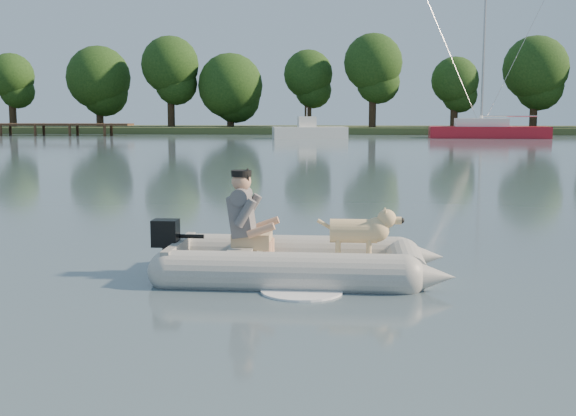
# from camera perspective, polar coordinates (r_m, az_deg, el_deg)

# --- Properties ---
(water) EXTENTS (160.00, 160.00, 0.00)m
(water) POSITION_cam_1_polar(r_m,az_deg,el_deg) (8.64, -1.19, -6.33)
(water) COLOR slate
(water) RESTS_ON ground
(shore_bank) EXTENTS (160.00, 12.00, 0.70)m
(shore_bank) POSITION_cam_1_polar(r_m,az_deg,el_deg) (70.37, 3.57, 6.16)
(shore_bank) COLOR #47512D
(shore_bank) RESTS_ON water
(dock) EXTENTS (18.00, 2.00, 1.04)m
(dock) POSITION_cam_1_polar(r_m,az_deg,el_deg) (66.04, -19.85, 5.86)
(dock) COLOR #4C331E
(dock) RESTS_ON water
(treeline) EXTENTS (71.02, 7.35, 9.27)m
(treeline) POSITION_cam_1_polar(r_m,az_deg,el_deg) (69.68, 0.49, 10.46)
(treeline) COLOR #332316
(treeline) RESTS_ON shore_bank
(dinghy) EXTENTS (4.63, 2.89, 1.44)m
(dinghy) POSITION_cam_1_polar(r_m,az_deg,el_deg) (9.08, 0.96, -1.66)
(dinghy) COLOR #979793
(dinghy) RESTS_ON water
(man) EXTENTS (0.77, 0.66, 1.12)m
(man) POSITION_cam_1_polar(r_m,az_deg,el_deg) (9.18, -3.55, -0.36)
(man) COLOR #5D5C61
(man) RESTS_ON dinghy
(dog) EXTENTS (0.98, 0.36, 0.65)m
(dog) POSITION_cam_1_polar(r_m,az_deg,el_deg) (9.12, 5.21, -2.15)
(dog) COLOR tan
(dog) RESTS_ON dinghy
(outboard_motor) EXTENTS (0.44, 0.31, 0.82)m
(outboard_motor) POSITION_cam_1_polar(r_m,az_deg,el_deg) (9.42, -9.62, -3.25)
(outboard_motor) COLOR black
(outboard_motor) RESTS_ON dinghy
(motorboat) EXTENTS (6.11, 3.23, 2.45)m
(motorboat) POSITION_cam_1_polar(r_m,az_deg,el_deg) (55.25, 1.73, 6.66)
(motorboat) COLOR white
(motorboat) RESTS_ON water
(sailboat) EXTENTS (9.18, 3.24, 12.43)m
(sailboat) POSITION_cam_1_polar(r_m,az_deg,el_deg) (58.43, 15.46, 5.88)
(sailboat) COLOR #AE1320
(sailboat) RESTS_ON water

